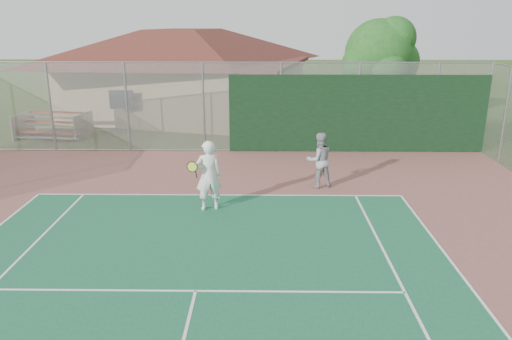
{
  "coord_description": "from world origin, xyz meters",
  "views": [
    {
      "loc": [
        1.31,
        -2.25,
        5.22
      ],
      "look_at": [
        1.14,
        10.31,
        1.3
      ],
      "focal_mm": 35.0,
      "sensor_mm": 36.0,
      "label": 1
    }
  ],
  "objects": [
    {
      "name": "tree",
      "position": [
        6.73,
        21.26,
        3.41
      ],
      "size": [
        3.72,
        3.52,
        5.19
      ],
      "color": "#331C12",
      "rests_on": "ground"
    },
    {
      "name": "bleachers",
      "position": [
        -7.99,
        19.3,
        0.56
      ],
      "size": [
        3.0,
        1.95,
        1.07
      ],
      "rotation": [
        0.0,
        0.0,
        -0.13
      ],
      "color": "#B03428",
      "rests_on": "ground"
    },
    {
      "name": "player_white_front",
      "position": [
        -0.18,
        10.75,
        0.99
      ],
      "size": [
        0.97,
        0.67,
        1.97
      ],
      "rotation": [
        0.0,
        0.0,
        3.4
      ],
      "color": "white",
      "rests_on": "ground"
    },
    {
      "name": "clubhouse",
      "position": [
        -2.82,
        24.27,
        2.73
      ],
      "size": [
        14.13,
        11.14,
        5.38
      ],
      "rotation": [
        0.0,
        0.0,
        -0.25
      ],
      "color": "tan",
      "rests_on": "ground"
    },
    {
      "name": "player_grey_back",
      "position": [
        3.08,
        12.73,
        0.87
      ],
      "size": [
        1.0,
        0.88,
        1.74
      ],
      "rotation": [
        0.0,
        0.0,
        3.44
      ],
      "color": "#9A9C9F",
      "rests_on": "ground"
    },
    {
      "name": "back_fence",
      "position": [
        2.11,
        16.98,
        1.67
      ],
      "size": [
        20.08,
        0.11,
        3.53
      ],
      "color": "gray",
      "rests_on": "ground"
    }
  ]
}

